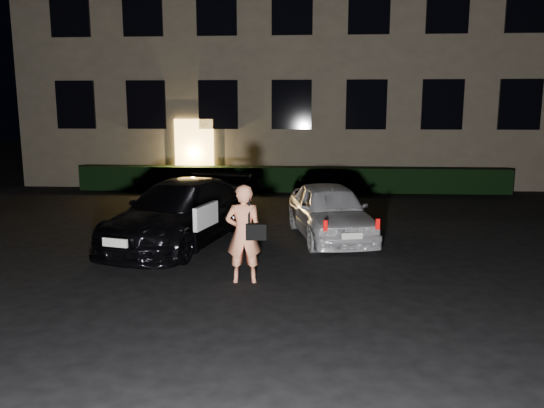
{
  "coord_description": "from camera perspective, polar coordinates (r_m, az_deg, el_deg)",
  "views": [
    {
      "loc": [
        0.62,
        -7.97,
        2.84
      ],
      "look_at": [
        -0.07,
        2.0,
        1.05
      ],
      "focal_mm": 35.0,
      "sensor_mm": 36.0,
      "label": 1
    }
  ],
  "objects": [
    {
      "name": "ground",
      "position": [
        8.49,
        -0.45,
        -9.41
      ],
      "size": [
        80.0,
        80.0,
        0.0
      ],
      "primitive_type": "plane",
      "color": "black",
      "rests_on": "ground"
    },
    {
      "name": "hatch",
      "position": [
        11.85,
        6.24,
        -0.74
      ],
      "size": [
        2.16,
        3.84,
        1.23
      ],
      "rotation": [
        0.0,
        0.0,
        0.2
      ],
      "color": "silver",
      "rests_on": "ground"
    },
    {
      "name": "building",
      "position": [
        23.19,
        2.51,
        17.97
      ],
      "size": [
        20.0,
        8.11,
        12.0
      ],
      "color": "brown",
      "rests_on": "ground"
    },
    {
      "name": "hedge",
      "position": [
        18.64,
        2.02,
        2.69
      ],
      "size": [
        15.0,
        0.7,
        0.85
      ],
      "primitive_type": "cube",
      "color": "black",
      "rests_on": "ground"
    },
    {
      "name": "sedan",
      "position": [
        11.48,
        -9.83,
        -0.93
      ],
      "size": [
        2.93,
        4.9,
        1.33
      ],
      "rotation": [
        0.0,
        0.0,
        -0.25
      ],
      "color": "black",
      "rests_on": "ground"
    },
    {
      "name": "man",
      "position": [
        8.74,
        -3.03,
        -3.2
      ],
      "size": [
        0.71,
        0.45,
        1.65
      ],
      "rotation": [
        0.0,
        0.0,
        3.24
      ],
      "color": "#FF9368",
      "rests_on": "ground"
    }
  ]
}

